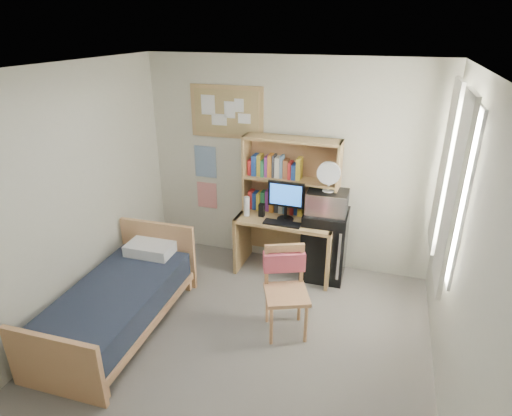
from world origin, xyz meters
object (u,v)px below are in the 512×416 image
(bulletin_board, at_px, (227,112))
(desk_fan, at_px, (329,178))
(mini_fridge, at_px, (325,244))
(speaker_right, at_px, (310,217))
(desk, at_px, (286,245))
(bed, at_px, (117,308))
(speaker_left, at_px, (262,210))
(desk_chair, at_px, (287,294))
(microwave, at_px, (327,202))
(monitor, at_px, (286,202))

(bulletin_board, bearing_deg, desk_fan, -11.77)
(mini_fridge, relative_size, speaker_right, 5.52)
(desk, relative_size, speaker_right, 7.58)
(bulletin_board, bearing_deg, bed, -104.60)
(mini_fridge, xyz_separation_m, speaker_left, (-0.78, -0.10, 0.39))
(bed, bearing_deg, speaker_right, 41.72)
(desk, xyz_separation_m, speaker_left, (-0.30, -0.05, 0.45))
(bed, relative_size, speaker_right, 11.29)
(speaker_left, bearing_deg, desk_chair, -60.22)
(microwave, distance_m, desk_fan, 0.30)
(microwave, bearing_deg, mini_fridge, 90.00)
(desk_chair, distance_m, mini_fridge, 1.21)
(mini_fridge, bearing_deg, monitor, -168.57)
(bed, bearing_deg, desk_fan, 40.43)
(mini_fridge, xyz_separation_m, microwave, (0.00, -0.02, 0.57))
(mini_fridge, xyz_separation_m, desk_fan, (0.00, -0.02, 0.87))
(bed, relative_size, microwave, 3.82)
(speaker_left, bearing_deg, desk_fan, 6.95)
(speaker_right, bearing_deg, bulletin_board, 163.80)
(desk_chair, relative_size, monitor, 1.98)
(desk, xyz_separation_m, desk_fan, (0.48, 0.02, 0.93))
(monitor, bearing_deg, bed, -129.75)
(desk, bearing_deg, monitor, -90.00)
(bulletin_board, distance_m, monitor, 1.33)
(speaker_left, distance_m, speaker_right, 0.60)
(speaker_left, xyz_separation_m, microwave, (0.78, 0.08, 0.18))
(desk, height_order, bed, desk)
(mini_fridge, distance_m, monitor, 0.73)
(monitor, bearing_deg, desk_fan, 11.24)
(monitor, xyz_separation_m, speaker_left, (-0.30, 0.01, -0.15))
(desk_chair, xyz_separation_m, speaker_left, (-0.59, 1.10, 0.37))
(bed, height_order, microwave, microwave)
(speaker_left, height_order, speaker_right, speaker_left)
(desk_chair, xyz_separation_m, speaker_right, (0.01, 1.08, 0.36))
(mini_fridge, bearing_deg, desk_chair, -99.56)
(bed, distance_m, monitor, 2.19)
(desk, xyz_separation_m, desk_chair, (0.29, -1.15, 0.09))
(desk_fan, bearing_deg, microwave, 0.00)
(desk, relative_size, microwave, 2.57)
(bulletin_board, xyz_separation_m, speaker_right, (1.16, -0.37, -1.10))
(speaker_left, xyz_separation_m, speaker_right, (0.60, -0.01, -0.00))
(speaker_left, bearing_deg, mini_fridge, 8.40)
(desk, relative_size, mini_fridge, 1.37)
(desk_chair, distance_m, bed, 1.73)
(speaker_right, bearing_deg, speaker_left, -180.00)
(monitor, height_order, speaker_left, monitor)
(desk, distance_m, speaker_left, 0.55)
(bulletin_board, bearing_deg, desk_chair, -51.50)
(bed, relative_size, desk_fan, 5.38)
(desk, distance_m, speaker_right, 0.54)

